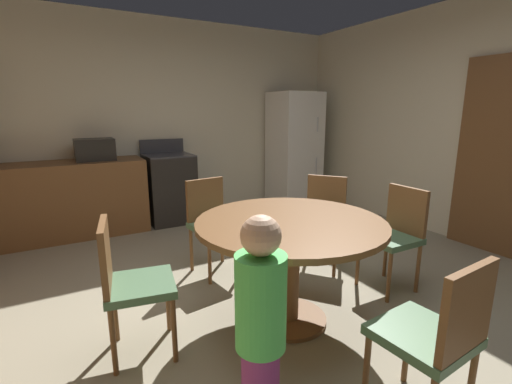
{
  "coord_description": "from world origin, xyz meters",
  "views": [
    {
      "loc": [
        -1.39,
        -2.15,
        1.5
      ],
      "look_at": [
        0.19,
        0.66,
        0.76
      ],
      "focal_mm": 25.13,
      "sensor_mm": 36.0,
      "label": 1
    }
  ],
  "objects_px": {
    "oven_range": "(170,188)",
    "chair_northeast": "(323,215)",
    "chair_south": "(437,333)",
    "person_child": "(261,330)",
    "chair_west": "(128,279)",
    "chair_east": "(396,231)",
    "dining_table": "(290,241)",
    "refrigerator": "(294,150)",
    "microwave": "(95,150)",
    "chair_north": "(212,219)"
  },
  "relations": [
    {
      "from": "microwave",
      "to": "chair_west",
      "type": "xyz_separation_m",
      "value": [
        -0.12,
        -2.6,
        -0.53
      ]
    },
    {
      "from": "chair_northeast",
      "to": "chair_west",
      "type": "bearing_deg",
      "value": -23.78
    },
    {
      "from": "chair_east",
      "to": "chair_north",
      "type": "bearing_deg",
      "value": -40.64
    },
    {
      "from": "oven_range",
      "to": "chair_west",
      "type": "bearing_deg",
      "value": -111.09
    },
    {
      "from": "chair_east",
      "to": "chair_northeast",
      "type": "bearing_deg",
      "value": -70.77
    },
    {
      "from": "refrigerator",
      "to": "microwave",
      "type": "height_order",
      "value": "refrigerator"
    },
    {
      "from": "oven_range",
      "to": "chair_east",
      "type": "relative_size",
      "value": 1.26
    },
    {
      "from": "person_child",
      "to": "chair_west",
      "type": "bearing_deg",
      "value": 64.33
    },
    {
      "from": "chair_northeast",
      "to": "oven_range",
      "type": "bearing_deg",
      "value": -104.98
    },
    {
      "from": "refrigerator",
      "to": "chair_northeast",
      "type": "height_order",
      "value": "refrigerator"
    },
    {
      "from": "chair_west",
      "to": "person_child",
      "type": "xyz_separation_m",
      "value": [
        0.38,
        -0.93,
        0.08
      ]
    },
    {
      "from": "chair_south",
      "to": "person_child",
      "type": "height_order",
      "value": "person_child"
    },
    {
      "from": "microwave",
      "to": "person_child",
      "type": "distance_m",
      "value": 3.56
    },
    {
      "from": "chair_north",
      "to": "chair_east",
      "type": "bearing_deg",
      "value": 40.64
    },
    {
      "from": "chair_west",
      "to": "person_child",
      "type": "distance_m",
      "value": 1.01
    },
    {
      "from": "dining_table",
      "to": "chair_northeast",
      "type": "bearing_deg",
      "value": 37.78
    },
    {
      "from": "microwave",
      "to": "chair_east",
      "type": "height_order",
      "value": "microwave"
    },
    {
      "from": "chair_north",
      "to": "person_child",
      "type": "height_order",
      "value": "person_child"
    },
    {
      "from": "chair_east",
      "to": "chair_west",
      "type": "distance_m",
      "value": 2.13
    },
    {
      "from": "chair_east",
      "to": "person_child",
      "type": "relative_size",
      "value": 0.8
    },
    {
      "from": "chair_northeast",
      "to": "refrigerator",
      "type": "bearing_deg",
      "value": -155.97
    },
    {
      "from": "chair_west",
      "to": "chair_east",
      "type": "bearing_deg",
      "value": 4.55
    },
    {
      "from": "oven_range",
      "to": "chair_northeast",
      "type": "xyz_separation_m",
      "value": [
        0.89,
        -2.13,
        0.03
      ]
    },
    {
      "from": "chair_east",
      "to": "chair_south",
      "type": "relative_size",
      "value": 1.0
    },
    {
      "from": "chair_east",
      "to": "person_child",
      "type": "height_order",
      "value": "person_child"
    },
    {
      "from": "dining_table",
      "to": "refrigerator",
      "type": "bearing_deg",
      "value": 54.36
    },
    {
      "from": "person_child",
      "to": "chair_south",
      "type": "bearing_deg",
      "value": -71.18
    },
    {
      "from": "dining_table",
      "to": "chair_east",
      "type": "distance_m",
      "value": 1.07
    },
    {
      "from": "chair_east",
      "to": "chair_north",
      "type": "height_order",
      "value": "same"
    },
    {
      "from": "chair_north",
      "to": "microwave",
      "type": "bearing_deg",
      "value": -163.54
    },
    {
      "from": "chair_south",
      "to": "microwave",
      "type": "bearing_deg",
      "value": 10.47
    },
    {
      "from": "oven_range",
      "to": "microwave",
      "type": "relative_size",
      "value": 2.5
    },
    {
      "from": "microwave",
      "to": "chair_south",
      "type": "relative_size",
      "value": 0.51
    },
    {
      "from": "chair_west",
      "to": "chair_north",
      "type": "relative_size",
      "value": 1.0
    },
    {
      "from": "chair_west",
      "to": "microwave",
      "type": "bearing_deg",
      "value": 97.14
    },
    {
      "from": "dining_table",
      "to": "chair_south",
      "type": "height_order",
      "value": "chair_south"
    },
    {
      "from": "chair_west",
      "to": "chair_south",
      "type": "bearing_deg",
      "value": -37.96
    },
    {
      "from": "oven_range",
      "to": "chair_north",
      "type": "xyz_separation_m",
      "value": [
        -0.1,
        -1.72,
        0.03
      ]
    },
    {
      "from": "oven_range",
      "to": "chair_west",
      "type": "distance_m",
      "value": 2.79
    },
    {
      "from": "chair_northeast",
      "to": "chair_south",
      "type": "xyz_separation_m",
      "value": [
        -0.76,
        -1.72,
        0.0
      ]
    },
    {
      "from": "refrigerator",
      "to": "person_child",
      "type": "distance_m",
      "value": 4.36
    },
    {
      "from": "chair_northeast",
      "to": "chair_north",
      "type": "relative_size",
      "value": 1.0
    },
    {
      "from": "person_child",
      "to": "chair_north",
      "type": "bearing_deg",
      "value": 25.8
    },
    {
      "from": "oven_range",
      "to": "chair_northeast",
      "type": "distance_m",
      "value": 2.31
    },
    {
      "from": "chair_south",
      "to": "dining_table",
      "type": "bearing_deg",
      "value": 0.0
    },
    {
      "from": "chair_northeast",
      "to": "dining_table",
      "type": "bearing_deg",
      "value": 0.0
    },
    {
      "from": "refrigerator",
      "to": "chair_north",
      "type": "relative_size",
      "value": 2.02
    },
    {
      "from": "dining_table",
      "to": "chair_west",
      "type": "xyz_separation_m",
      "value": [
        -1.05,
        0.18,
        -0.11
      ]
    },
    {
      "from": "chair_northeast",
      "to": "chair_north",
      "type": "bearing_deg",
      "value": -59.87
    },
    {
      "from": "chair_south",
      "to": "chair_northeast",
      "type": "bearing_deg",
      "value": -28.26
    }
  ]
}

